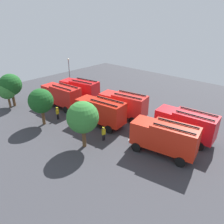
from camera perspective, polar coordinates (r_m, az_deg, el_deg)
name	(u,v)px	position (r m, az deg, el deg)	size (l,w,h in m)	color
ground_plane	(112,121)	(30.78, 0.00, -2.36)	(56.35, 56.35, 0.00)	#38383D
fire_truck_0	(186,124)	(26.90, 19.16, -2.98)	(7.36, 3.18, 3.88)	red
fire_truck_1	(123,104)	(30.97, 3.05, 2.17)	(7.50, 3.68, 3.88)	red
fire_truck_2	(80,89)	(37.68, -8.63, 6.14)	(7.52, 3.76, 3.88)	red
fire_truck_3	(164,137)	(23.52, 13.89, -6.47)	(7.51, 3.75, 3.88)	red
fire_truck_4	(101,111)	(28.80, -3.07, 0.35)	(7.43, 3.43, 3.88)	red
fire_truck_5	(61,95)	(35.40, -13.44, 4.48)	(7.37, 3.22, 3.88)	red
firefighter_0	(57,113)	(31.86, -14.46, -0.14)	(0.36, 0.47, 1.83)	black
firefighter_1	(132,105)	(33.64, 5.41, 1.76)	(0.45, 0.30, 1.68)	black
firefighter_2	(104,133)	(25.71, -2.26, -5.66)	(0.30, 0.45, 1.84)	black
tree_0	(83,117)	(23.54, -7.88, -1.46)	(3.60, 3.60, 5.58)	brown
tree_1	(41,101)	(29.97, -18.58, 2.81)	(3.35, 3.35, 5.18)	brown
tree_2	(7,91)	(38.06, -26.40, 5.18)	(2.80, 2.80, 4.34)	brown
tree_3	(11,85)	(38.19, -25.62, 6.59)	(3.52, 3.52, 5.46)	brown
traffic_cone_0	(102,98)	(38.48, -2.72, 3.86)	(0.41, 0.41, 0.59)	#F2600C
lamppost	(69,71)	(43.88, -11.42, 10.69)	(0.36, 0.36, 6.25)	slate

